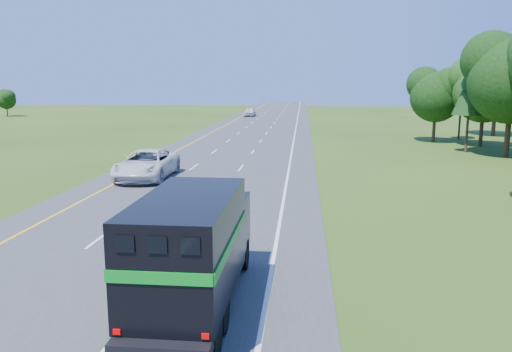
{
  "coord_description": "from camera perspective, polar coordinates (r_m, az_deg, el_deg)",
  "views": [
    {
      "loc": [
        6.48,
        0.71,
        6.34
      ],
      "look_at": [
        4.21,
        24.95,
        1.84
      ],
      "focal_mm": 35.0,
      "sensor_mm": 36.0,
      "label": 1
    }
  ],
  "objects": [
    {
      "name": "far_car",
      "position": [
        99.36,
        -0.71,
        7.33
      ],
      "size": [
        2.18,
        5.1,
        1.72
      ],
      "primitive_type": "imported",
      "rotation": [
        0.0,
        0.0,
        -0.03
      ],
      "color": "silver",
      "rests_on": "road"
    },
    {
      "name": "lane_markings",
      "position": [
        50.11,
        -2.13,
        3.25
      ],
      "size": [
        11.15,
        260.0,
        0.01
      ],
      "color": "yellow",
      "rests_on": "road"
    },
    {
      "name": "horse_truck",
      "position": [
        14.29,
        -7.11,
        -7.93
      ],
      "size": [
        2.48,
        7.64,
        3.37
      ],
      "rotation": [
        0.0,
        0.0,
        -0.01
      ],
      "color": "black",
      "rests_on": "road"
    },
    {
      "name": "road",
      "position": [
        50.11,
        -2.13,
        3.22
      ],
      "size": [
        15.0,
        260.0,
        0.04
      ],
      "primitive_type": "cube",
      "color": "#38383A",
      "rests_on": "ground"
    },
    {
      "name": "white_suv",
      "position": [
        34.5,
        -12.39,
        1.33
      ],
      "size": [
        3.2,
        6.91,
        1.92
      ],
      "primitive_type": "imported",
      "rotation": [
        0.0,
        0.0,
        0.0
      ],
      "color": "silver",
      "rests_on": "road"
    }
  ]
}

